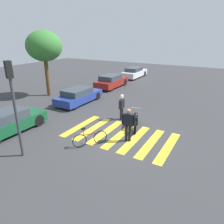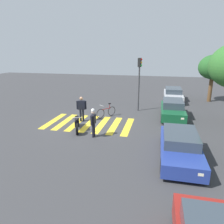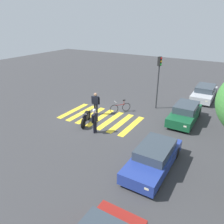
{
  "view_description": "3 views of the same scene",
  "coord_description": "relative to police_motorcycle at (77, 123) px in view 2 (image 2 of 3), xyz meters",
  "views": [
    {
      "loc": [
        -9.38,
        -4.84,
        5.28
      ],
      "look_at": [
        0.66,
        0.88,
        1.01
      ],
      "focal_mm": 33.72,
      "sensor_mm": 36.0,
      "label": 1
    },
    {
      "loc": [
        12.95,
        4.55,
        4.84
      ],
      "look_at": [
        0.36,
        1.7,
        1.05
      ],
      "focal_mm": 33.41,
      "sensor_mm": 36.0,
      "label": 2
    },
    {
      "loc": [
        12.59,
        8.61,
        7.06
      ],
      "look_at": [
        0.1,
        1.11,
        0.77
      ],
      "focal_mm": 34.93,
      "sensor_mm": 36.0,
      "label": 3
    }
  ],
  "objects": [
    {
      "name": "ground_plane",
      "position": [
        -1.36,
        0.34,
        -0.47
      ],
      "size": [
        60.0,
        60.0,
        0.0
      ],
      "primitive_type": "plane",
      "color": "#38383A"
    },
    {
      "name": "police_motorcycle",
      "position": [
        0.0,
        0.0,
        0.0
      ],
      "size": [
        2.03,
        1.0,
        1.06
      ],
      "color": "black",
      "rests_on": "ground_plane"
    },
    {
      "name": "leaning_bicycle",
      "position": [
        -3.11,
        1.11,
        -0.08
      ],
      "size": [
        1.46,
        1.12,
        1.02
      ],
      "color": "black",
      "rests_on": "ground_plane"
    },
    {
      "name": "officer_on_foot",
      "position": [
        -1.71,
        -0.32,
        0.57
      ],
      "size": [
        0.29,
        0.69,
        1.79
      ],
      "color": "black",
      "rests_on": "ground_plane"
    },
    {
      "name": "officer_by_motorcycle",
      "position": [
        0.77,
        1.33,
        0.51
      ],
      "size": [
        0.65,
        0.23,
        1.71
      ],
      "color": "black",
      "rests_on": "ground_plane"
    },
    {
      "name": "crosswalk_stripes",
      "position": [
        -1.36,
        0.34,
        -0.47
      ],
      "size": [
        3.48,
        5.85,
        0.01
      ],
      "color": "yellow",
      "rests_on": "ground_plane"
    },
    {
      "name": "car_silver_sedan",
      "position": [
        -10.0,
        6.36,
        0.14
      ],
      "size": [
        4.45,
        1.76,
        1.25
      ],
      "color": "black",
      "rests_on": "ground_plane"
    },
    {
      "name": "car_green_compact",
      "position": [
        -4.11,
        6.0,
        0.16
      ],
      "size": [
        4.11,
        1.68,
        1.31
      ],
      "color": "black",
      "rests_on": "ground_plane"
    },
    {
      "name": "car_blue_hatchback",
      "position": [
        2.25,
        6.02,
        0.12
      ],
      "size": [
        4.38,
        1.75,
        1.22
      ],
      "color": "black",
      "rests_on": "ground_plane"
    },
    {
      "name": "traffic_light_pole",
      "position": [
        -5.42,
        3.3,
        2.42
      ],
      "size": [
        0.3,
        0.35,
        4.31
      ],
      "color": "#38383D",
      "rests_on": "ground_plane"
    },
    {
      "name": "street_tree_near",
      "position": [
        -10.3,
        9.85,
        2.85
      ],
      "size": [
        2.73,
        2.73,
        4.52
      ],
      "color": "brown",
      "rests_on": "ground_plane"
    }
  ]
}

